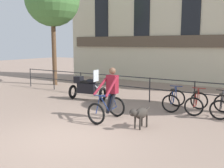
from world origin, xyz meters
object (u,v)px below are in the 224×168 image
Objects in this scene: dog at (140,114)px; parked_bicycle_mid_left at (197,103)px; cyclist_with_bike at (109,97)px; parked_bicycle_mid_right at (222,106)px; parked_motorcycle at (87,87)px; parked_bicycle_near_lamp at (174,100)px.

parked_bicycle_mid_left reaches higher than dog.
parked_bicycle_mid_right is at bearing 41.82° from cyclist_with_bike.
parked_motorcycle is 5.52m from parked_bicycle_mid_right.
parked_bicycle_mid_right is (1.69, -0.00, -0.00)m from parked_bicycle_near_lamp.
parked_bicycle_mid_left is (2.18, 2.42, -0.41)m from cyclist_with_bike.
dog is 4.39m from parked_motorcycle.
cyclist_with_bike reaches higher than parked_bicycle_mid_left.
dog is 0.83× the size of parked_bicycle_mid_left.
cyclist_with_bike is 1.00× the size of parked_motorcycle.
cyclist_with_bike reaches higher than dog.
cyclist_with_bike is 3.28m from parked_bicycle_mid_left.
parked_bicycle_near_lamp is 1.02× the size of parked_bicycle_mid_left.
cyclist_with_bike is 3.17m from parked_motorcycle.
cyclist_with_bike is 3.89m from parked_bicycle_mid_right.
cyclist_with_bike is at bearing 34.40° from parked_bicycle_mid_right.
parked_motorcycle is 1.46× the size of parked_bicycle_mid_left.
parked_motorcycle reaches higher than dog.
parked_bicycle_near_lamp is at bearing -4.28° from parked_bicycle_mid_right.
parked_bicycle_near_lamp and parked_bicycle_mid_right have the same top height.
parked_bicycle_near_lamp is 0.84m from parked_bicycle_mid_left.
parked_bicycle_mid_left is 0.84m from parked_bicycle_mid_right.
cyclist_with_bike is 1.77× the size of dog.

